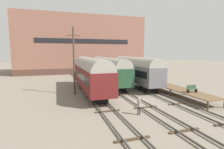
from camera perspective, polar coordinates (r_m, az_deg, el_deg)
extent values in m
plane|color=slate|center=(22.04, 7.09, -8.41)|extent=(200.00, 200.00, 0.00)
cube|color=#4C4742|center=(20.47, -5.82, -9.09)|extent=(0.08, 60.00, 0.16)
cube|color=#4C4742|center=(20.80, -1.90, -8.80)|extent=(0.08, 60.00, 0.16)
cube|color=#3D2D1E|center=(12.70, 6.66, -20.27)|extent=(2.60, 0.24, 0.10)
cube|color=#3D2D1E|center=(17.90, -1.47, -11.91)|extent=(2.60, 0.24, 0.10)
cube|color=#3D2D1E|center=(23.48, -5.62, -7.30)|extent=(2.60, 0.24, 0.10)
cube|color=#3D2D1E|center=(29.23, -8.11, -4.46)|extent=(2.60, 0.24, 0.10)
cube|color=#3D2D1E|center=(35.06, -9.77, -2.56)|extent=(2.60, 0.24, 0.10)
cube|color=#3D2D1E|center=(40.94, -10.95, -1.20)|extent=(2.60, 0.24, 0.10)
cube|color=#3D2D1E|center=(46.85, -11.83, -0.18)|extent=(2.60, 0.24, 0.10)
cube|color=#4C4742|center=(21.71, 5.36, -8.14)|extent=(0.08, 60.00, 0.16)
cube|color=#4C4742|center=(22.30, 8.79, -7.78)|extent=(0.08, 60.00, 0.16)
cube|color=#3D2D1E|center=(14.83, 22.50, -16.62)|extent=(2.60, 0.24, 0.10)
cube|color=#3D2D1E|center=(19.46, 10.86, -10.45)|extent=(2.60, 0.24, 0.10)
cube|color=#3D2D1E|center=(24.69, 4.15, -6.56)|extent=(2.60, 0.24, 0.10)
cube|color=#3D2D1E|center=(30.21, -0.11, -4.01)|extent=(2.60, 0.24, 0.10)
cube|color=#3D2D1E|center=(35.88, -3.02, -2.24)|extent=(2.60, 0.24, 0.10)
cube|color=#3D2D1E|center=(41.65, -5.12, -0.95)|extent=(2.60, 0.24, 0.10)
cube|color=#3D2D1E|center=(47.47, -6.71, 0.02)|extent=(2.60, 0.24, 0.10)
cube|color=#4C4742|center=(23.66, 14.96, -7.07)|extent=(0.08, 60.00, 0.16)
cube|color=#4C4742|center=(24.45, 17.81, -6.71)|extent=(0.08, 60.00, 0.16)
cube|color=#3D2D1E|center=(21.76, 20.88, -8.91)|extent=(2.60, 0.24, 0.10)
cube|color=#3D2D1E|center=(26.54, 12.76, -5.75)|extent=(2.60, 0.24, 0.10)
cube|color=#3D2D1E|center=(31.74, 7.25, -3.52)|extent=(2.60, 0.24, 0.10)
cube|color=#3D2D1E|center=(37.18, 3.35, -1.91)|extent=(2.60, 0.24, 0.10)
cube|color=#3D2D1E|center=(42.77, 0.45, -0.71)|extent=(2.60, 0.24, 0.10)
cube|color=#3D2D1E|center=(48.46, -1.77, 0.21)|extent=(2.60, 0.24, 0.10)
cube|color=black|center=(37.53, -3.72, -1.13)|extent=(1.80, 2.40, 1.00)
cube|color=black|center=(27.16, 1.94, -4.31)|extent=(1.80, 2.40, 1.00)
cube|color=#1E4228|center=(32.04, -1.36, 0.74)|extent=(2.88, 16.90, 2.64)
cube|color=black|center=(32.01, -1.36, 1.31)|extent=(2.92, 15.55, 0.95)
cylinder|color=gray|center=(31.92, -1.36, 3.10)|extent=(2.74, 16.56, 2.74)
cube|color=black|center=(31.38, -8.84, -2.84)|extent=(1.80, 2.40, 1.00)
cube|color=black|center=(21.30, -4.38, -7.54)|extent=(1.80, 2.40, 1.00)
cube|color=#5B1919|center=(25.98, -7.11, -0.69)|extent=(3.04, 16.14, 2.75)
cube|color=black|center=(25.94, -7.12, 0.03)|extent=(3.08, 14.84, 0.99)
cylinder|color=gray|center=(25.83, -7.16, 2.32)|extent=(2.89, 15.81, 2.89)
cube|color=black|center=(36.33, 3.83, -1.41)|extent=(1.80, 2.40, 1.00)
cube|color=black|center=(27.31, 11.69, -4.39)|extent=(1.80, 2.40, 1.00)
cube|color=slate|center=(31.47, 7.26, 0.70)|extent=(2.84, 15.58, 2.79)
cube|color=black|center=(31.43, 7.26, 1.31)|extent=(2.88, 14.33, 1.00)
cylinder|color=gray|center=(31.34, 7.30, 3.24)|extent=(2.70, 15.27, 2.70)
cube|color=brown|center=(25.81, 20.67, -4.33)|extent=(2.60, 12.65, 0.10)
cylinder|color=brown|center=(20.75, 28.80, -8.94)|extent=(0.20, 0.20, 0.91)
cylinder|color=brown|center=(30.30, 11.64, -3.34)|extent=(0.20, 0.20, 0.91)
cylinder|color=brown|center=(31.48, 15.29, -3.05)|extent=(0.20, 0.20, 0.91)
cylinder|color=brown|center=(25.22, 18.56, -5.68)|extent=(0.20, 0.20, 0.91)
cylinder|color=brown|center=(26.63, 22.56, -5.19)|extent=(0.20, 0.20, 0.91)
cube|color=#2D4C33|center=(23.70, 24.72, -4.34)|extent=(1.40, 0.40, 0.06)
cube|color=#2D4C33|center=(23.78, 24.47, -3.66)|extent=(1.40, 0.06, 0.45)
cube|color=black|center=(23.35, 23.60, -5.02)|extent=(0.06, 0.40, 0.40)
cube|color=black|center=(24.14, 25.73, -4.74)|extent=(0.06, 0.40, 0.40)
cylinder|color=#282833|center=(17.11, 8.47, -11.67)|extent=(0.12, 0.12, 0.79)
cylinder|color=#282833|center=(17.20, 9.08, -11.59)|extent=(0.12, 0.12, 0.79)
cylinder|color=gray|center=(16.93, 8.83, -9.31)|extent=(0.32, 0.32, 0.66)
sphere|color=tan|center=(16.82, 8.85, -7.88)|extent=(0.21, 0.21, 0.21)
cylinder|color=#473828|center=(24.74, -12.31, 4.15)|extent=(0.24, 0.24, 9.34)
cube|color=#473828|center=(24.82, -12.53, 12.36)|extent=(1.80, 0.12, 0.12)
cube|color=#4F342A|center=(54.65, -9.66, 1.71)|extent=(36.32, 10.99, 1.64)
cube|color=brown|center=(54.50, -9.84, 10.34)|extent=(36.32, 10.99, 14.78)
cube|color=black|center=(49.03, -8.93, 10.73)|extent=(25.42, 0.10, 1.20)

